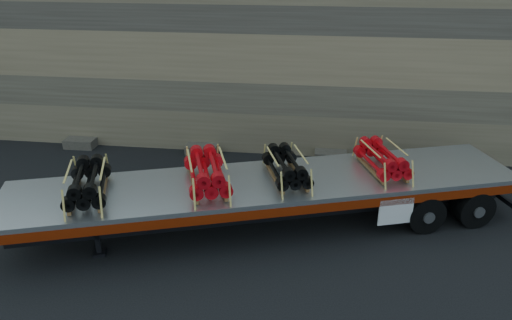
{
  "coord_description": "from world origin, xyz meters",
  "views": [
    {
      "loc": [
        1.5,
        -12.89,
        7.62
      ],
      "look_at": [
        -0.28,
        0.4,
        1.75
      ],
      "focal_mm": 35.0,
      "sensor_mm": 36.0,
      "label": 1
    }
  ],
  "objects_px": {
    "bundle_midrear": "(286,167)",
    "bundle_rear": "(382,159)",
    "bundle_midfront": "(207,173)",
    "trailer": "(266,203)",
    "bundle_front": "(87,183)"
  },
  "relations": [
    {
      "from": "bundle_midrear",
      "to": "bundle_rear",
      "type": "distance_m",
      "value": 2.88
    },
    {
      "from": "bundle_midfront",
      "to": "bundle_rear",
      "type": "height_order",
      "value": "bundle_midfront"
    },
    {
      "from": "trailer",
      "to": "bundle_midfront",
      "type": "xyz_separation_m",
      "value": [
        -1.58,
        -0.54,
        1.11
      ]
    },
    {
      "from": "bundle_midfront",
      "to": "bundle_midrear",
      "type": "relative_size",
      "value": 1.1
    },
    {
      "from": "trailer",
      "to": "bundle_rear",
      "type": "height_order",
      "value": "bundle_rear"
    },
    {
      "from": "bundle_front",
      "to": "trailer",
      "type": "bearing_deg",
      "value": 0.0
    },
    {
      "from": "bundle_midfront",
      "to": "bundle_rear",
      "type": "distance_m",
      "value": 5.13
    },
    {
      "from": "bundle_front",
      "to": "bundle_midrear",
      "type": "bearing_deg",
      "value": 0.0
    },
    {
      "from": "bundle_front",
      "to": "bundle_midrear",
      "type": "xyz_separation_m",
      "value": [
        5.09,
        1.74,
        -0.02
      ]
    },
    {
      "from": "trailer",
      "to": "bundle_front",
      "type": "distance_m",
      "value": 4.94
    },
    {
      "from": "bundle_midrear",
      "to": "bundle_rear",
      "type": "height_order",
      "value": "same"
    },
    {
      "from": "bundle_front",
      "to": "bundle_rear",
      "type": "height_order",
      "value": "bundle_front"
    },
    {
      "from": "trailer",
      "to": "bundle_midrear",
      "type": "relative_size",
      "value": 7.26
    },
    {
      "from": "trailer",
      "to": "bundle_rear",
      "type": "xyz_separation_m",
      "value": [
        3.27,
        1.12,
        1.08
      ]
    },
    {
      "from": "bundle_front",
      "to": "bundle_midfront",
      "type": "height_order",
      "value": "bundle_midfront"
    }
  ]
}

